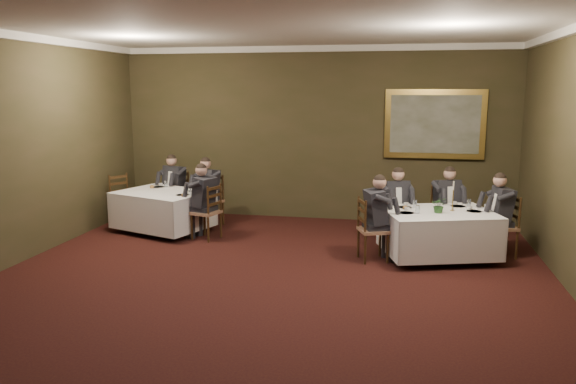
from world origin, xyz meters
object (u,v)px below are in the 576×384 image
(chair_main_endleft, at_px, (372,243))
(diner_sec_endright, at_px, (206,211))
(chair_sec_endright, at_px, (207,223))
(chair_main_endright, at_px, (502,239))
(diner_sec_backleft, at_px, (175,195))
(chair_sec_backleft, at_px, (176,206))
(candlestick, at_px, (453,200))
(table_main, at_px, (438,231))
(diner_sec_backright, at_px, (209,200))
(diner_main_endright, at_px, (502,225))
(chair_main_backright, at_px, (445,227))
(chair_sec_endleft, at_px, (124,211))
(painting, at_px, (435,124))
(chair_sec_backright, at_px, (210,211))
(chair_main_backleft, at_px, (394,228))
(diner_main_backleft, at_px, (395,216))
(diner_main_endleft, at_px, (373,228))
(table_second, at_px, (163,208))
(diner_main_backright, at_px, (446,214))
(centerpiece, at_px, (439,204))

(chair_main_endleft, relative_size, diner_sec_endright, 0.74)
(chair_main_endleft, relative_size, chair_sec_endright, 1.00)
(chair_main_endleft, relative_size, chair_main_endright, 1.00)
(diner_sec_backleft, bearing_deg, chair_sec_backleft, -90.00)
(diner_sec_endright, xyz_separation_m, candlestick, (4.21, -0.30, 0.43))
(table_main, distance_m, diner_sec_backright, 4.50)
(diner_main_endright, distance_m, chair_sec_endright, 5.00)
(chair_main_backright, distance_m, chair_sec_backleft, 5.33)
(chair_main_backright, distance_m, diner_sec_endright, 4.22)
(diner_sec_backleft, height_order, candlestick, diner_sec_backleft)
(chair_sec_endleft, bearing_deg, diner_sec_backleft, 157.58)
(diner_sec_endright, height_order, painting, painting)
(chair_sec_backright, bearing_deg, diner_main_endright, -165.43)
(diner_sec_backright, bearing_deg, chair_sec_endright, 132.48)
(chair_main_backleft, distance_m, diner_main_backleft, 0.23)
(chair_sec_backright, height_order, chair_sec_endleft, same)
(chair_main_backright, relative_size, diner_main_endleft, 0.74)
(chair_main_backleft, distance_m, chair_sec_endright, 3.32)
(diner_main_endleft, relative_size, chair_sec_endleft, 1.35)
(chair_main_endright, height_order, chair_sec_endright, same)
(chair_main_backleft, bearing_deg, table_second, -22.25)
(chair_main_backleft, xyz_separation_m, diner_sec_backleft, (-4.43, 0.98, 0.23))
(table_main, distance_m, diner_main_backright, 0.97)
(table_main, height_order, diner_main_backright, diner_main_backright)
(diner_sec_backright, xyz_separation_m, diner_sec_endright, (0.28, -0.98, 0.00))
(diner_main_endright, distance_m, painting, 2.71)
(diner_sec_backleft, distance_m, centerpiece, 5.42)
(diner_main_backleft, height_order, diner_main_backright, same)
(chair_main_backright, relative_size, chair_sec_endleft, 1.00)
(chair_main_backleft, xyz_separation_m, chair_main_endleft, (-0.33, -1.01, 0.00))
(chair_main_endleft, distance_m, chair_main_endright, 2.13)
(table_second, bearing_deg, candlestick, -7.09)
(chair_main_endleft, height_order, diner_main_endleft, diner_main_endleft)
(diner_main_backleft, height_order, chair_main_endleft, diner_main_backleft)
(table_main, bearing_deg, chair_sec_backleft, 161.83)
(diner_main_backleft, xyz_separation_m, chair_sec_endleft, (-5.27, 0.40, -0.23))
(chair_main_endright, xyz_separation_m, chair_sec_endright, (-5.01, 0.08, 0.00))
(diner_main_backleft, height_order, centerpiece, diner_main_backleft)
(chair_main_backleft, bearing_deg, diner_main_backright, 174.86)
(diner_main_endright, xyz_separation_m, chair_sec_endright, (-5.00, 0.08, -0.23))
(diner_main_backleft, relative_size, diner_sec_endright, 1.00)
(chair_sec_backright, xyz_separation_m, diner_sec_backright, (-0.01, -0.01, 0.23))
(chair_main_endleft, bearing_deg, diner_sec_backright, -137.75)
(table_main, xyz_separation_m, candlestick, (0.21, 0.09, 0.49))
(chair_main_backleft, height_order, candlestick, candlestick)
(chair_sec_endright, bearing_deg, chair_main_endleft, -86.25)
(diner_main_endright, bearing_deg, diner_main_backright, 40.01)
(candlestick, bearing_deg, centerpiece, -137.11)
(diner_main_backright, relative_size, centerpiece, 5.10)
(chair_sec_endright, relative_size, chair_sec_endleft, 1.00)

